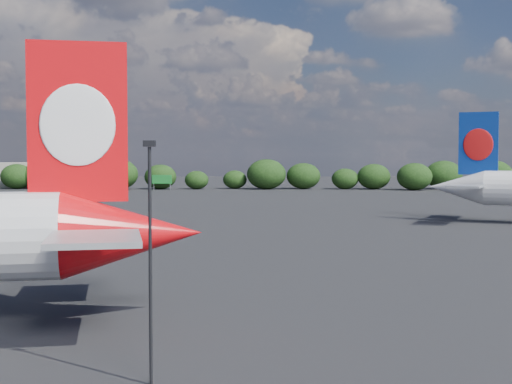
{
  "coord_description": "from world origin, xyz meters",
  "views": [
    {
      "loc": [
        17.68,
        -37.84,
        10.61
      ],
      "look_at": [
        16.0,
        12.0,
        8.0
      ],
      "focal_mm": 50.0,
      "sensor_mm": 36.0,
      "label": 1
    }
  ],
  "objects": [
    {
      "name": "horizon_treeline",
      "position": [
        19.71,
        180.61,
        4.07
      ],
      "size": [
        207.4,
        15.65,
        9.3
      ],
      "color": "black",
      "rests_on": "ground"
    },
    {
      "name": "billboard_yellow",
      "position": [
        12.0,
        182.0,
        3.87
      ],
      "size": [
        5.0,
        0.3,
        5.5
      ],
      "color": "gold",
      "rests_on": "ground"
    },
    {
      "name": "highway_sign",
      "position": [
        -18.0,
        176.0,
        3.13
      ],
      "size": [
        6.0,
        0.3,
        4.5
      ],
      "color": "#156A24",
      "rests_on": "ground"
    },
    {
      "name": "ground",
      "position": [
        0.0,
        60.0,
        0.0
      ],
      "size": [
        500.0,
        500.0,
        0.0
      ],
      "primitive_type": "plane",
      "color": "black",
      "rests_on": "ground"
    },
    {
      "name": "terminal_building",
      "position": [
        -65.0,
        192.0,
        4.0
      ],
      "size": [
        42.0,
        16.0,
        8.0
      ],
      "color": "#9C9586",
      "rests_on": "ground"
    },
    {
      "name": "apron_lamp_post",
      "position": [
        11.76,
        -5.68,
        6.28
      ],
      "size": [
        0.55,
        0.3,
        11.26
      ],
      "color": "black",
      "rests_on": "ground"
    }
  ]
}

